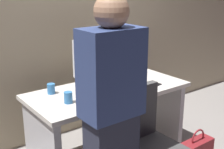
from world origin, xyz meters
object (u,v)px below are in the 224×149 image
Objects in this scene: cup_near_keyboard at (68,97)px; cup_by_monitor at (51,89)px; desk at (109,110)px; cell_phone at (154,83)px; keyboard at (114,92)px; book_stack at (130,72)px; mouse at (136,85)px; monitor at (98,57)px; person_at_desk at (111,116)px.

cup_near_keyboard reaches higher than cup_by_monitor.
desk is 10.70× the size of cell_phone.
keyboard is 0.49m from book_stack.
mouse is at bearing -2.27° from cup_near_keyboard.
cup_by_monitor reaches higher than cell_phone.
keyboard is 0.57m from cup_by_monitor.
desk is 2.85× the size of monitor.
mouse is (0.24, -0.12, 0.24)m from desk.
person_at_desk is 0.62m from cup_near_keyboard.
cup_near_keyboard is at bearing 165.70° from cell_phone.
desk is at bearing -160.25° from book_stack.
cup_near_keyboard is 0.43× the size of book_stack.
cell_phone is at bearing -78.19° from book_stack.
person_at_desk reaches higher than monitor.
cup_by_monitor is at bearing 149.20° from cell_phone.
cup_near_keyboard is at bearing 88.91° from person_at_desk.
person_at_desk is 11.38× the size of cell_phone.
desk is at bearing 73.37° from keyboard.
cell_phone is at bearing -5.05° from keyboard.
person_at_desk is 3.03× the size of monitor.
person_at_desk is 3.81× the size of keyboard.
cup_by_monitor is at bearing 175.94° from book_stack.
book_stack is at bearing 31.37° from keyboard.
keyboard reaches higher than cell_phone.
cell_phone is (0.94, 0.54, -0.11)m from person_at_desk.
keyboard is at bearing -34.93° from cup_by_monitor.
person_at_desk is at bearing -129.86° from keyboard.
mouse reaches higher than cell_phone.
person_at_desk is 16.39× the size of mouse.
monitor is 5.41× the size of mouse.
person_at_desk is at bearing -141.66° from mouse.
monitor is at bearing 127.91° from cell_phone.
keyboard is at bearing -4.76° from cup_near_keyboard.
book_stack reaches higher than cup_by_monitor.
mouse reaches higher than keyboard.
cell_phone is (0.94, -0.36, -0.04)m from cup_by_monitor.
desk is at bearing 54.73° from person_at_desk.
book_stack is at bearing -4.06° from cup_by_monitor.
cell_phone is at bearing -4.33° from cup_near_keyboard.
cell_phone is at bearing -42.12° from monitor.
person_at_desk reaches higher than mouse.
desk is 0.26m from keyboard.
keyboard is 4.40× the size of cup_near_keyboard.
mouse is (0.28, 0.01, 0.01)m from keyboard.
desk is 0.52m from cell_phone.
desk is 0.92m from person_at_desk.
cup_by_monitor is at bearing 143.94° from keyboard.
cell_phone is at bearing 30.13° from person_at_desk.
cup_by_monitor is (-0.74, 0.32, 0.03)m from mouse.
cup_by_monitor is at bearing 156.92° from mouse.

